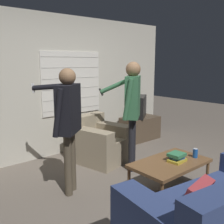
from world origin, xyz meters
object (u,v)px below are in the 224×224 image
(coffee_table, at_px, (170,165))
(soda_can, at_px, (195,153))
(armchair_beige, at_px, (99,142))
(person_left_standing, at_px, (68,116))
(couch_blue, at_px, (224,220))
(person_right_standing, at_px, (132,102))
(tv, at_px, (140,107))
(spare_remote, at_px, (172,158))
(book_stack, at_px, (177,157))
(floor_fan, at_px, (123,138))

(coffee_table, relative_size, soda_can, 8.27)
(armchair_beige, xyz_separation_m, soda_can, (0.36, -1.68, 0.18))
(armchair_beige, height_order, person_left_standing, person_left_standing)
(armchair_beige, relative_size, coffee_table, 0.98)
(couch_blue, xyz_separation_m, person_right_standing, (0.73, 1.92, 0.76))
(soda_can, bearing_deg, person_left_standing, 143.70)
(armchair_beige, distance_m, person_right_standing, 1.03)
(tv, bearing_deg, coffee_table, 15.67)
(person_right_standing, distance_m, spare_remote, 1.07)
(person_right_standing, bearing_deg, soda_can, -118.68)
(person_left_standing, xyz_separation_m, person_right_standing, (1.17, 0.03, 0.05))
(person_left_standing, distance_m, soda_can, 1.78)
(book_stack, relative_size, spare_remote, 1.90)
(person_left_standing, height_order, person_right_standing, person_right_standing)
(person_left_standing, xyz_separation_m, floor_fan, (1.77, 0.87, -0.83))
(couch_blue, xyz_separation_m, person_left_standing, (-0.44, 1.89, 0.71))
(spare_remote, xyz_separation_m, floor_fan, (0.67, 1.70, -0.23))
(person_right_standing, bearing_deg, person_left_standing, 141.72)
(person_left_standing, distance_m, person_right_standing, 1.17)
(person_left_standing, xyz_separation_m, soda_can, (1.36, -1.00, -0.54))
(coffee_table, xyz_separation_m, person_right_standing, (0.18, 0.91, 0.70))
(couch_blue, xyz_separation_m, armchair_beige, (0.57, 2.57, -0.02))
(tv, height_order, floor_fan, tv)
(person_left_standing, bearing_deg, book_stack, -80.67)
(couch_blue, distance_m, spare_remote, 1.26)
(couch_blue, bearing_deg, book_stack, 64.89)
(soda_can, bearing_deg, armchair_beige, 101.99)
(tv, relative_size, person_right_standing, 0.38)
(coffee_table, xyz_separation_m, floor_fan, (0.78, 1.75, -0.18))
(couch_blue, xyz_separation_m, tv, (2.06, 3.00, 0.40))
(person_right_standing, relative_size, spare_remote, 13.33)
(couch_blue, distance_m, person_left_standing, 2.07)
(book_stack, bearing_deg, armchair_beige, 91.86)
(person_right_standing, xyz_separation_m, soda_can, (0.20, -1.03, -0.60))
(person_left_standing, bearing_deg, tv, -15.55)
(couch_blue, xyz_separation_m, spare_remote, (0.66, 1.07, 0.11))
(spare_remote, bearing_deg, armchair_beige, 128.95)
(person_left_standing, xyz_separation_m, book_stack, (1.06, -0.93, -0.55))
(armchair_beige, bearing_deg, spare_remote, 80.46)
(spare_remote, bearing_deg, soda_can, 1.83)
(couch_blue, distance_m, coffee_table, 1.15)
(tv, height_order, spare_remote, tv)
(spare_remote, bearing_deg, tv, 89.70)
(person_right_standing, relative_size, soda_can, 13.65)
(armchair_beige, bearing_deg, person_left_standing, 20.87)
(couch_blue, distance_m, person_right_standing, 2.19)
(person_left_standing, bearing_deg, couch_blue, -116.54)
(coffee_table, xyz_separation_m, tv, (1.51, 1.99, 0.34))
(coffee_table, bearing_deg, person_left_standing, 138.19)
(person_right_standing, bearing_deg, couch_blue, -150.37)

